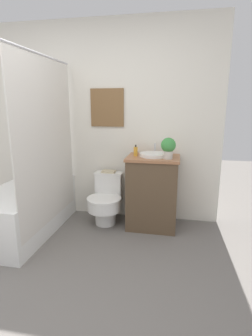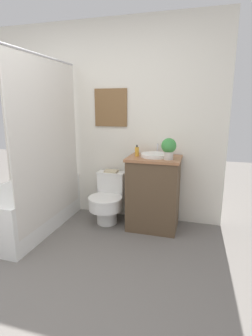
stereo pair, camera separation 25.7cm
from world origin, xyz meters
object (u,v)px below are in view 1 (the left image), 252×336
Objects in this scene: sink at (154,155)px; potted_plant at (168,147)px; toilet at (106,201)px; book_on_tank at (109,171)px; soap_bottle at (136,151)px.

potted_plant is at bearing -33.74° from sink.
toilet is 3.72× the size of book_on_tank.
toilet is at bearing -176.81° from soap_bottle.
soap_bottle is (0.37, 0.02, 0.64)m from toilet.
potted_plant reaches higher than soap_bottle.
soap_bottle is at bearing -175.90° from sink.
sink reaches higher than book_on_tank.
sink is 0.24m from potted_plant.
potted_plant is 1.42× the size of book_on_tank.
book_on_tank is at bearing 90.00° from toilet.
book_on_tank reaches higher than toilet.
sink is 2.76× the size of soap_bottle.
toilet is 0.74m from soap_bottle.
book_on_tank is at bearing 163.12° from potted_plant.
toilet is at bearing -176.48° from sink.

